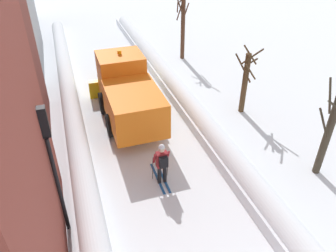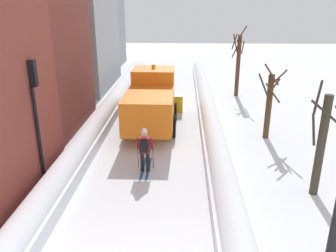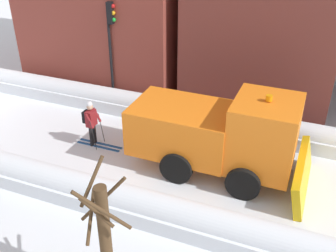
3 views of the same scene
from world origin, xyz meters
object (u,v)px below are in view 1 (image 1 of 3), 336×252
object	(u,v)px
bare_tree_mid	(245,81)
bare_tree_far	(183,26)
bare_tree_near	(328,133)
plow_truck	(128,93)
skier	(162,162)
traffic_light_pole	(50,150)

from	to	relation	value
bare_tree_mid	bare_tree_far	world-z (taller)	bare_tree_far
bare_tree_near	bare_tree_mid	bearing A→B (deg)	95.39
plow_truck	skier	bearing A→B (deg)	-88.08
plow_truck	bare_tree_far	xyz separation A→B (m)	(5.35, 6.82, 0.79)
bare_tree_near	bare_tree_mid	distance (m)	5.19
bare_tree_near	bare_tree_far	world-z (taller)	bare_tree_far
traffic_light_pole	bare_tree_mid	distance (m)	10.39
bare_tree_near	bare_tree_mid	xyz separation A→B (m)	(-0.49, 5.16, -0.17)
bare_tree_far	traffic_light_pole	bearing A→B (deg)	-124.70
skier	bare_tree_near	size ratio (longest dim) A/B	0.46
traffic_light_pole	bare_tree_far	xyz separation A→B (m)	(8.77, 12.67, -0.89)
plow_truck	traffic_light_pole	xyz separation A→B (m)	(-3.42, -5.85, 1.68)
traffic_light_pole	bare_tree_near	xyz separation A→B (m)	(9.60, -0.38, -1.26)
plow_truck	skier	distance (m)	4.90
bare_tree_near	traffic_light_pole	bearing A→B (deg)	177.71
bare_tree_near	bare_tree_mid	world-z (taller)	bare_tree_near
plow_truck	bare_tree_near	world-z (taller)	bare_tree_near
bare_tree_mid	traffic_light_pole	bearing A→B (deg)	-152.34
skier	bare_tree_mid	xyz separation A→B (m)	(5.53, 3.80, 0.73)
traffic_light_pole	skier	bearing A→B (deg)	15.23
skier	traffic_light_pole	bearing A→B (deg)	-164.77
skier	bare_tree_far	size ratio (longest dim) A/B	0.38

